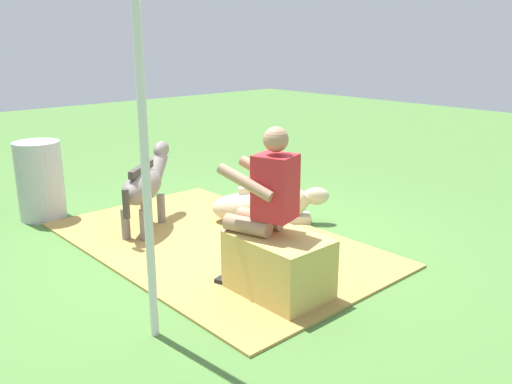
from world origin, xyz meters
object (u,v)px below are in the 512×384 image
water_barrel (40,180)px  person_seated (262,201)px  pony_lying (260,207)px  hay_bale (279,266)px  tent_pole_left (145,160)px  pony_standing (145,184)px

water_barrel → person_seated: bearing=-168.5°
person_seated → pony_lying: person_seated is taller
hay_bale → tent_pole_left: size_ratio=0.31×
person_seated → pony_lying: size_ratio=1.19×
hay_bale → water_barrel: 3.35m
pony_standing → water_barrel: water_barrel is taller
tent_pole_left → pony_lying: bearing=-59.9°
hay_bale → tent_pole_left: bearing=81.8°
pony_standing → person_seated: bearing=178.0°
person_seated → pony_lying: bearing=-41.9°
pony_lying → water_barrel: bearing=43.5°
water_barrel → tent_pole_left: (-3.12, 0.43, 0.83)m
person_seated → tent_pole_left: 1.17m
water_barrel → hay_bale: bearing=-168.5°
hay_bale → person_seated: 0.55m
water_barrel → tent_pole_left: tent_pole_left is taller
person_seated → pony_lying: 1.79m
person_seated → pony_standing: person_seated is taller
hay_bale → pony_standing: (2.10, -0.03, 0.26)m
pony_lying → tent_pole_left: 2.75m
water_barrel → tent_pole_left: 3.25m
hay_bale → person_seated: (0.16, 0.03, 0.52)m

